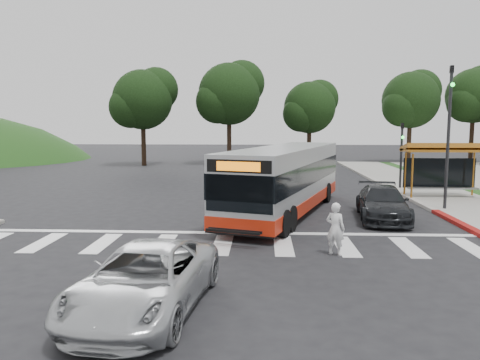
# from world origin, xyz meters

# --- Properties ---
(ground) EXTENTS (140.00, 140.00, 0.00)m
(ground) POSITION_xyz_m (0.00, 0.00, 0.00)
(ground) COLOR black
(ground) RESTS_ON ground
(sidewalk_east) EXTENTS (4.00, 40.00, 0.12)m
(sidewalk_east) POSITION_xyz_m (11.00, 8.00, 0.06)
(sidewalk_east) COLOR gray
(sidewalk_east) RESTS_ON ground
(curb_east) EXTENTS (0.30, 40.00, 0.15)m
(curb_east) POSITION_xyz_m (9.00, 8.00, 0.07)
(curb_east) COLOR #9E9991
(curb_east) RESTS_ON ground
(curb_east_red) EXTENTS (0.32, 6.00, 0.15)m
(curb_east_red) POSITION_xyz_m (9.00, -2.00, 0.08)
(curb_east_red) COLOR maroon
(curb_east_red) RESTS_ON ground
(crosswalk_ladder) EXTENTS (18.00, 2.60, 0.01)m
(crosswalk_ladder) POSITION_xyz_m (0.00, -5.00, 0.01)
(crosswalk_ladder) COLOR silver
(crosswalk_ladder) RESTS_ON ground
(bus_shelter) EXTENTS (4.20, 1.60, 2.86)m
(bus_shelter) POSITION_xyz_m (10.80, 5.10, 2.35)
(bus_shelter) COLOR #A4621B
(bus_shelter) RESTS_ON sidewalk_east
(traffic_signal_ne_tall) EXTENTS (0.18, 0.37, 6.50)m
(traffic_signal_ne_tall) POSITION_xyz_m (9.60, 1.49, 3.88)
(traffic_signal_ne_tall) COLOR black
(traffic_signal_ne_tall) RESTS_ON ground
(traffic_signal_ne_short) EXTENTS (0.18, 0.37, 4.00)m
(traffic_signal_ne_short) POSITION_xyz_m (9.60, 8.49, 2.48)
(traffic_signal_ne_short) COLOR black
(traffic_signal_ne_short) RESTS_ON ground
(tree_ne_a) EXTENTS (6.16, 5.74, 9.30)m
(tree_ne_a) POSITION_xyz_m (16.08, 28.06, 6.39)
(tree_ne_a) COLOR black
(tree_ne_a) RESTS_ON parking_lot
(tree_ne_b) EXTENTS (6.16, 5.74, 10.02)m
(tree_ne_b) POSITION_xyz_m (23.08, 30.06, 6.92)
(tree_ne_b) COLOR black
(tree_ne_b) RESTS_ON ground
(tree_north_a) EXTENTS (6.60, 6.15, 10.17)m
(tree_north_a) POSITION_xyz_m (-1.92, 26.07, 6.92)
(tree_north_a) COLOR black
(tree_north_a) RESTS_ON ground
(tree_north_b) EXTENTS (5.72, 5.33, 8.43)m
(tree_north_b) POSITION_xyz_m (6.07, 28.06, 5.66)
(tree_north_b) COLOR black
(tree_north_b) RESTS_ON ground
(tree_north_c) EXTENTS (6.16, 5.74, 9.30)m
(tree_north_c) POSITION_xyz_m (-9.92, 24.06, 6.29)
(tree_north_c) COLOR black
(tree_north_c) RESTS_ON ground
(transit_bus) EXTENTS (5.89, 11.54, 2.93)m
(transit_bus) POSITION_xyz_m (2.31, 0.57, 1.46)
(transit_bus) COLOR #A8ABAD
(transit_bus) RESTS_ON ground
(pedestrian) EXTENTS (0.70, 0.63, 1.61)m
(pedestrian) POSITION_xyz_m (3.51, -5.98, 0.80)
(pedestrian) COLOR white
(pedestrian) RESTS_ON ground
(dark_sedan) EXTENTS (2.49, 4.92, 1.37)m
(dark_sedan) POSITION_xyz_m (6.27, -0.57, 0.69)
(dark_sedan) COLOR black
(dark_sedan) RESTS_ON ground
(silver_suv_south) EXTENTS (2.84, 5.18, 1.38)m
(silver_suv_south) POSITION_xyz_m (-1.15, -10.50, 0.69)
(silver_suv_south) COLOR #B5B7BA
(silver_suv_south) RESTS_ON ground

